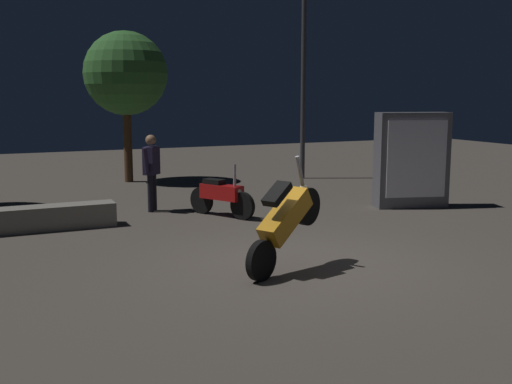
% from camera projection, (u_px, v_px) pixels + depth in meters
% --- Properties ---
extents(ground_plane, '(40.00, 40.00, 0.00)m').
position_uv_depth(ground_plane, '(302.00, 264.00, 9.08)').
color(ground_plane, '#4C443D').
extents(motorcycle_orange_foreground, '(1.52, 0.85, 1.63)m').
position_uv_depth(motorcycle_orange_foreground, '(285.00, 220.00, 8.57)').
color(motorcycle_orange_foreground, black).
rests_on(motorcycle_orange_foreground, ground_plane).
extents(motorcycle_red_parked_left, '(0.88, 1.51, 1.11)m').
position_uv_depth(motorcycle_red_parked_left, '(221.00, 195.00, 12.54)').
color(motorcycle_red_parked_left, black).
rests_on(motorcycle_red_parked_left, ground_plane).
extents(person_rider_beside, '(0.51, 0.55, 1.65)m').
position_uv_depth(person_rider_beside, '(151.00, 166.00, 13.01)').
color(person_rider_beside, black).
rests_on(person_rider_beside, ground_plane).
extents(streetlamp_near, '(0.36, 0.36, 5.71)m').
position_uv_depth(streetlamp_near, '(304.00, 57.00, 17.77)').
color(streetlamp_near, '#38383D').
rests_on(streetlamp_near, ground_plane).
extents(tree_center_bg, '(2.34, 2.34, 4.24)m').
position_uv_depth(tree_center_bg, '(126.00, 74.00, 17.11)').
color(tree_center_bg, '#4C331E').
rests_on(tree_center_bg, ground_plane).
extents(kiosk_billboard, '(1.68, 0.92, 2.10)m').
position_uv_depth(kiosk_billboard, '(412.00, 160.00, 13.52)').
color(kiosk_billboard, '#595960').
rests_on(kiosk_billboard, ground_plane).
extents(planter_wall_low, '(2.68, 0.50, 0.45)m').
position_uv_depth(planter_wall_low, '(41.00, 218.00, 11.29)').
color(planter_wall_low, gray).
rests_on(planter_wall_low, ground_plane).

